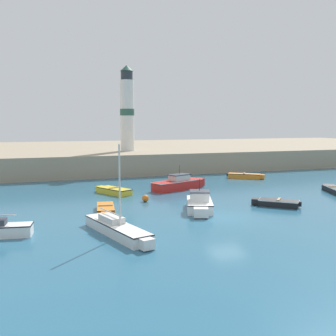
{
  "coord_description": "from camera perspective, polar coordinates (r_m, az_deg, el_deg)",
  "views": [
    {
      "loc": [
        -12.56,
        -23.76,
        6.51
      ],
      "look_at": [
        0.41,
        13.63,
        2.0
      ],
      "focal_mm": 42.0,
      "sensor_mm": 36.0,
      "label": 1
    }
  ],
  "objects": [
    {
      "name": "ground_plane",
      "position": [
        27.66,
        8.55,
        -7.19
      ],
      "size": [
        200.0,
        200.0,
        0.0
      ],
      "primitive_type": "plane",
      "color": "#28607F"
    },
    {
      "name": "quay_seawall",
      "position": [
        67.24,
        -8.31,
        2.03
      ],
      "size": [
        120.0,
        40.0,
        2.7
      ],
      "primitive_type": "cube",
      "color": "gray",
      "rests_on": "ground"
    },
    {
      "name": "dinghy_black_0",
      "position": [
        32.23,
        15.55,
        -4.86
      ],
      "size": [
        3.35,
        3.17,
        0.61
      ],
      "color": "black",
      "rests_on": "ground"
    },
    {
      "name": "sailboat_white_1",
      "position": [
        23.45,
        -7.41,
        -8.62
      ],
      "size": [
        2.92,
        6.9,
        5.35
      ],
      "color": "white",
      "rests_on": "ground"
    },
    {
      "name": "dinghy_orange_2",
      "position": [
        47.44,
        11.12,
        -1.12
      ],
      "size": [
        3.9,
        3.2,
        0.67
      ],
      "color": "orange",
      "rests_on": "ground"
    },
    {
      "name": "dinghy_orange_3",
      "position": [
        29.44,
        -9.04,
        -5.87
      ],
      "size": [
        1.74,
        3.96,
        0.52
      ],
      "color": "orange",
      "rests_on": "ground"
    },
    {
      "name": "dinghy_yellow_5",
      "position": [
        36.82,
        -7.94,
        -3.26
      ],
      "size": [
        2.88,
        4.19,
        0.64
      ],
      "color": "yellow",
      "rests_on": "ground"
    },
    {
      "name": "motorboat_white_7",
      "position": [
        29.59,
        4.6,
        -5.16
      ],
      "size": [
        3.2,
        5.06,
        2.41
      ],
      "color": "white",
      "rests_on": "ground"
    },
    {
      "name": "motorboat_red_8",
      "position": [
        38.86,
        1.56,
        -2.27
      ],
      "size": [
        6.17,
        3.47,
        2.42
      ],
      "color": "red",
      "rests_on": "ground"
    },
    {
      "name": "dinghy_black_9",
      "position": [
        40.4,
        23.0,
        -2.87
      ],
      "size": [
        2.3,
        4.16,
        0.62
      ],
      "color": "black",
      "rests_on": "ground"
    },
    {
      "name": "mooring_buoy",
      "position": [
        32.93,
        -3.3,
        -4.4
      ],
      "size": [
        0.57,
        0.57,
        0.57
      ],
      "primitive_type": "sphere",
      "color": "orange",
      "rests_on": "ground"
    },
    {
      "name": "lighthouse",
      "position": [
        54.9,
        -5.96,
        8.39
      ],
      "size": [
        1.96,
        1.96,
        11.69
      ],
      "color": "silver",
      "rests_on": "quay_seawall"
    }
  ]
}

